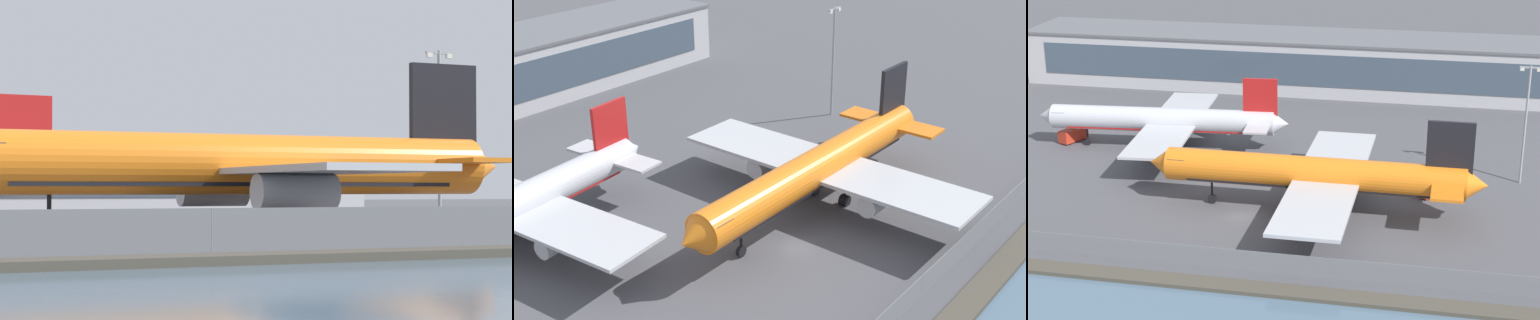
{
  "view_description": "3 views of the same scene",
  "coord_description": "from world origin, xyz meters",
  "views": [
    {
      "loc": [
        -18.9,
        -68.38,
        3.84
      ],
      "look_at": [
        11.91,
        6.42,
        6.19
      ],
      "focal_mm": 70.0,
      "sensor_mm": 36.0,
      "label": 1
    },
    {
      "loc": [
        -57.63,
        -41.66,
        43.44
      ],
      "look_at": [
        8.35,
        10.4,
        5.29
      ],
      "focal_mm": 50.0,
      "sensor_mm": 36.0,
      "label": 2
    },
    {
      "loc": [
        27.93,
        -106.37,
        48.14
      ],
      "look_at": [
        3.71,
        11.58,
        4.56
      ],
      "focal_mm": 60.0,
      "sensor_mm": 36.0,
      "label": 3
    }
  ],
  "objects": [
    {
      "name": "apron_light_mast_apron_west",
      "position": [
        38.86,
        21.13,
        10.48
      ],
      "size": [
        3.2,
        0.4,
        18.45
      ],
      "color": "#93969B",
      "rests_on": "ground"
    },
    {
      "name": "ground_plane",
      "position": [
        0.0,
        0.0,
        0.0
      ],
      "size": [
        500.0,
        500.0,
        0.0
      ],
      "primitive_type": "plane",
      "color": "#4C4C51"
    },
    {
      "name": "perimeter_fence",
      "position": [
        0.0,
        -16.0,
        1.39
      ],
      "size": [
        280.0,
        0.1,
        2.77
      ],
      "color": "slate",
      "rests_on": "ground"
    },
    {
      "name": "baggage_tug",
      "position": [
        24.23,
        12.33,
        0.81
      ],
      "size": [
        3.52,
        3.2,
        1.8
      ],
      "color": "red",
      "rests_on": "ground"
    },
    {
      "name": "cargo_jet_orange",
      "position": [
        10.12,
        3.78,
        5.56
      ],
      "size": [
        47.88,
        40.55,
        14.56
      ],
      "color": "orange",
      "rests_on": "ground"
    },
    {
      "name": "shoreline_seawall",
      "position": [
        0.0,
        -20.5,
        0.25
      ],
      "size": [
        320.0,
        3.0,
        0.5
      ],
      "color": "#474238",
      "rests_on": "ground"
    }
  ]
}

